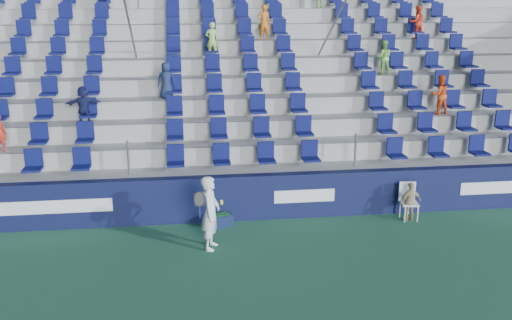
% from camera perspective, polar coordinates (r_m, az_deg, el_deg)
% --- Properties ---
extents(ground, '(70.00, 70.00, 0.00)m').
position_cam_1_polar(ground, '(12.23, 0.76, -11.36)').
color(ground, '#2C6744').
rests_on(ground, ground).
extents(sponsor_wall, '(24.00, 0.32, 1.20)m').
position_cam_1_polar(sponsor_wall, '(14.85, -0.93, -3.74)').
color(sponsor_wall, '#10143B').
rests_on(sponsor_wall, ground).
extents(grandstand, '(24.00, 8.17, 6.63)m').
position_cam_1_polar(grandstand, '(19.36, -2.66, 5.63)').
color(grandstand, '#AAAAA5').
rests_on(grandstand, ground).
extents(tennis_player, '(0.69, 0.72, 1.74)m').
position_cam_1_polar(tennis_player, '(13.11, -4.58, -5.28)').
color(tennis_player, white).
rests_on(tennis_player, ground).
extents(line_judge_chair, '(0.48, 0.50, 0.98)m').
position_cam_1_polar(line_judge_chair, '(15.43, 14.98, -3.71)').
color(line_judge_chair, white).
rests_on(line_judge_chair, ground).
extents(line_judge, '(0.63, 0.33, 1.04)m').
position_cam_1_polar(line_judge, '(15.31, 15.18, -4.04)').
color(line_judge, tan).
rests_on(line_judge, ground).
extents(ball_bin, '(0.65, 0.55, 0.31)m').
position_cam_1_polar(ball_bin, '(14.58, -3.56, -5.97)').
color(ball_bin, '#0F1938').
rests_on(ball_bin, ground).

